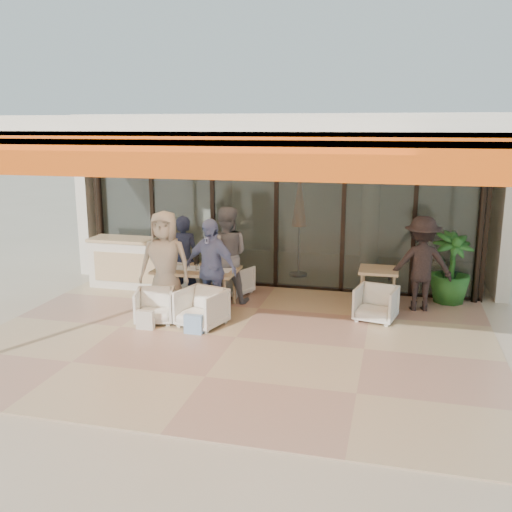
# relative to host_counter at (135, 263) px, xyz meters

# --- Properties ---
(ground) EXTENTS (70.00, 70.00, 0.00)m
(ground) POSITION_rel_host_counter_xyz_m (2.83, -2.30, -0.53)
(ground) COLOR #C6B293
(ground) RESTS_ON ground
(terrace_floor) EXTENTS (8.00, 6.00, 0.01)m
(terrace_floor) POSITION_rel_host_counter_xyz_m (2.83, -2.30, -0.53)
(terrace_floor) COLOR tan
(terrace_floor) RESTS_ON ground
(terrace_structure) EXTENTS (8.00, 6.00, 3.40)m
(terrace_structure) POSITION_rel_host_counter_xyz_m (2.83, -2.56, 2.72)
(terrace_structure) COLOR silver
(terrace_structure) RESTS_ON ground
(glass_storefront) EXTENTS (8.08, 0.10, 3.20)m
(glass_storefront) POSITION_rel_host_counter_xyz_m (2.83, 0.70, 1.07)
(glass_storefront) COLOR #9EADA3
(glass_storefront) RESTS_ON ground
(interior_block) EXTENTS (9.05, 3.62, 3.52)m
(interior_block) POSITION_rel_host_counter_xyz_m (2.83, 3.02, 1.70)
(interior_block) COLOR silver
(interior_block) RESTS_ON ground
(host_counter) EXTENTS (1.85, 0.65, 1.04)m
(host_counter) POSITION_rel_host_counter_xyz_m (0.00, 0.00, 0.00)
(host_counter) COLOR silver
(host_counter) RESTS_ON ground
(dining_table) EXTENTS (1.50, 0.90, 0.93)m
(dining_table) POSITION_rel_host_counter_xyz_m (1.69, -0.95, 0.16)
(dining_table) COLOR #CFB77E
(dining_table) RESTS_ON ground
(chair_far_left) EXTENTS (0.67, 0.64, 0.61)m
(chair_far_left) POSITION_rel_host_counter_xyz_m (1.28, -0.01, -0.22)
(chair_far_left) COLOR white
(chair_far_left) RESTS_ON ground
(chair_far_right) EXTENTS (0.81, 0.79, 0.65)m
(chair_far_right) POSITION_rel_host_counter_xyz_m (2.12, -0.01, -0.20)
(chair_far_right) COLOR white
(chair_far_right) RESTS_ON ground
(chair_near_left) EXTENTS (0.77, 0.74, 0.65)m
(chair_near_left) POSITION_rel_host_counter_xyz_m (1.28, -1.91, -0.21)
(chair_near_left) COLOR white
(chair_near_left) RESTS_ON ground
(chair_near_right) EXTENTS (0.86, 0.83, 0.72)m
(chair_near_right) POSITION_rel_host_counter_xyz_m (2.12, -1.91, -0.17)
(chair_near_right) COLOR white
(chair_near_right) RESTS_ON ground
(diner_navy) EXTENTS (0.64, 0.46, 1.64)m
(diner_navy) POSITION_rel_host_counter_xyz_m (1.28, -0.51, 0.29)
(diner_navy) COLOR #191E37
(diner_navy) RESTS_ON ground
(diner_grey) EXTENTS (1.03, 0.88, 1.84)m
(diner_grey) POSITION_rel_host_counter_xyz_m (2.12, -0.51, 0.39)
(diner_grey) COLOR slate
(diner_grey) RESTS_ON ground
(diner_cream) EXTENTS (0.95, 0.66, 1.86)m
(diner_cream) POSITION_rel_host_counter_xyz_m (1.28, -1.41, 0.40)
(diner_cream) COLOR beige
(diner_cream) RESTS_ON ground
(diner_periwinkle) EXTENTS (1.11, 0.70, 1.76)m
(diner_periwinkle) POSITION_rel_host_counter_xyz_m (2.12, -1.41, 0.35)
(diner_periwinkle) COLOR #6C82B4
(diner_periwinkle) RESTS_ON ground
(tote_bag_cream) EXTENTS (0.30, 0.10, 0.34)m
(tote_bag_cream) POSITION_rel_host_counter_xyz_m (1.28, -2.31, -0.36)
(tote_bag_cream) COLOR silver
(tote_bag_cream) RESTS_ON ground
(tote_bag_blue) EXTENTS (0.30, 0.10, 0.34)m
(tote_bag_blue) POSITION_rel_host_counter_xyz_m (2.12, -2.31, -0.36)
(tote_bag_blue) COLOR #99BFD8
(tote_bag_blue) RESTS_ON ground
(side_table) EXTENTS (0.70, 0.70, 0.74)m
(side_table) POSITION_rel_host_counter_xyz_m (4.93, -0.16, 0.11)
(side_table) COLOR #CFB77E
(side_table) RESTS_ON ground
(side_chair) EXTENTS (0.77, 0.74, 0.68)m
(side_chair) POSITION_rel_host_counter_xyz_m (4.93, -0.91, -0.19)
(side_chair) COLOR white
(side_chair) RESTS_ON ground
(standing_woman) EXTENTS (1.21, 0.81, 1.74)m
(standing_woman) POSITION_rel_host_counter_xyz_m (5.66, -0.12, 0.34)
(standing_woman) COLOR black
(standing_woman) RESTS_ON ground
(potted_palm) EXTENTS (1.02, 1.02, 1.37)m
(potted_palm) POSITION_rel_host_counter_xyz_m (6.22, 0.46, 0.15)
(potted_palm) COLOR #1E5919
(potted_palm) RESTS_ON ground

